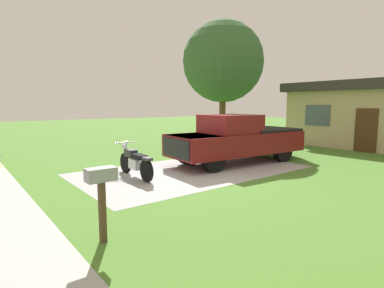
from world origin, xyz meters
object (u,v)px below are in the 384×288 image
at_px(motorcycle, 135,162).
at_px(shade_tree, 223,62).
at_px(mailbox, 101,185).
at_px(pickup_truck, 238,139).

bearing_deg(motorcycle, shade_tree, 118.48).
bearing_deg(shade_tree, mailbox, -52.20).
xyz_separation_m(motorcycle, pickup_truck, (0.36, 4.32, 0.48)).
bearing_deg(pickup_truck, mailbox, -63.17).
height_order(motorcycle, shade_tree, shade_tree).
bearing_deg(shade_tree, motorcycle, -61.52).
distance_m(pickup_truck, mailbox, 7.78).
bearing_deg(mailbox, motorcycle, 145.86).
height_order(motorcycle, mailbox, mailbox).
bearing_deg(motorcycle, mailbox, -34.14).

